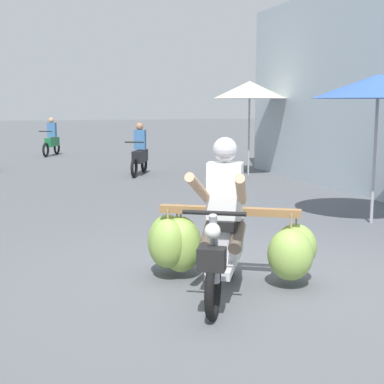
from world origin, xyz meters
The scene contains 6 objects.
ground_plane centered at (0.00, 0.00, 0.00)m, with size 120.00×120.00×0.00m, color #56595E.
motorbike_main_loaded centered at (-0.28, -0.05, 0.48)m, with size 1.84×1.97×1.58m.
motorbike_distant_ahead_left centered at (0.91, 9.09, 0.57)m, with size 0.85×1.49×1.40m.
motorbike_distant_far_ahead centered at (-0.99, 15.54, 0.57)m, with size 0.82×1.51×1.40m.
market_umbrella_near_shop centered at (3.66, 8.13, 2.26)m, with size 1.92×1.92×2.49m.
market_umbrella_further_along centered at (3.14, 2.01, 2.17)m, with size 2.06×2.06×2.36m.
Camera 1 is at (-2.25, -5.33, 1.90)m, focal length 51.31 mm.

